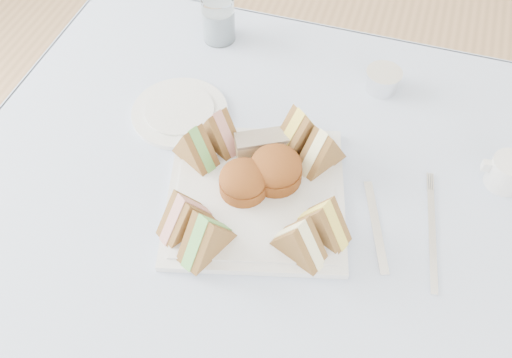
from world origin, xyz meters
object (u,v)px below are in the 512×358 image
(serving_plate, at_px, (256,196))
(creamer_jug, at_px, (507,173))
(table, at_px, (249,316))
(water_glass, at_px, (218,19))

(serving_plate, distance_m, creamer_jug, 0.41)
(serving_plate, bearing_deg, table, -109.84)
(water_glass, bearing_deg, table, -64.68)
(water_glass, bearing_deg, serving_plate, -61.86)
(table, relative_size, water_glass, 9.37)
(table, height_order, water_glass, water_glass)
(water_glass, height_order, creamer_jug, water_glass)
(table, bearing_deg, water_glass, 115.32)
(table, height_order, creamer_jug, creamer_jug)
(table, distance_m, serving_plate, 0.38)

